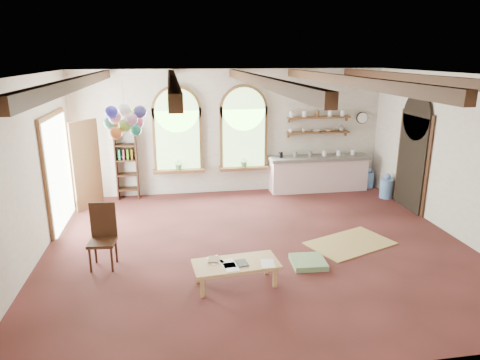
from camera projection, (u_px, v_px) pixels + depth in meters
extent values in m
plane|color=#5D2626|center=(258.00, 245.00, 8.24)|extent=(8.00, 8.00, 0.00)
cube|color=brown|center=(178.00, 140.00, 10.88)|extent=(1.24, 0.08, 1.64)
cylinder|color=brown|center=(177.00, 110.00, 10.66)|extent=(1.24, 0.08, 1.24)
cube|color=#94CA79|center=(178.00, 140.00, 10.84)|extent=(1.10, 0.04, 1.50)
cube|color=brown|center=(179.00, 171.00, 11.01)|extent=(1.30, 0.28, 0.08)
cube|color=brown|center=(244.00, 138.00, 11.14)|extent=(1.24, 0.08, 1.64)
cylinder|color=brown|center=(244.00, 109.00, 10.93)|extent=(1.24, 0.08, 1.24)
cube|color=#94CA79|center=(244.00, 138.00, 11.10)|extent=(1.10, 0.04, 1.50)
cube|color=brown|center=(244.00, 168.00, 11.27)|extent=(1.30, 0.28, 0.08)
cube|color=brown|center=(58.00, 172.00, 9.02)|extent=(0.10, 1.90, 2.50)
cube|color=black|center=(412.00, 163.00, 9.96)|extent=(0.10, 1.30, 2.40)
cube|color=beige|center=(318.00, 175.00, 11.50)|extent=(2.60, 0.55, 0.86)
cube|color=gray|center=(319.00, 158.00, 11.37)|extent=(2.68, 0.62, 0.08)
cube|color=brown|center=(318.00, 132.00, 11.36)|extent=(1.70, 0.24, 0.04)
cube|color=brown|center=(319.00, 117.00, 11.25)|extent=(1.70, 0.24, 0.04)
cylinder|color=black|center=(362.00, 118.00, 11.52)|extent=(0.32, 0.04, 0.32)
cube|color=#3B1C13|center=(116.00, 164.00, 10.68)|extent=(0.03, 0.32, 1.80)
cube|color=#3B1C13|center=(137.00, 164.00, 10.76)|extent=(0.03, 0.32, 1.80)
cube|color=tan|center=(236.00, 264.00, 6.74)|extent=(1.40, 0.74, 0.05)
cube|color=tan|center=(202.00, 287.00, 6.45)|extent=(0.06, 0.06, 0.34)
cube|color=tan|center=(275.00, 277.00, 6.73)|extent=(0.06, 0.06, 0.34)
cube|color=tan|center=(198.00, 273.00, 6.86)|extent=(0.06, 0.06, 0.34)
cube|color=tan|center=(266.00, 264.00, 7.14)|extent=(0.06, 0.06, 0.34)
cube|color=#3B1C13|center=(102.00, 242.00, 7.28)|extent=(0.48, 0.48, 0.05)
cube|color=#3B1C13|center=(103.00, 220.00, 7.38)|extent=(0.44, 0.08, 0.65)
cube|color=tan|center=(350.00, 243.00, 8.32)|extent=(1.84, 1.50, 0.02)
cube|color=gray|center=(308.00, 262.00, 7.47)|extent=(0.61, 0.61, 0.10)
cylinder|color=#5D8BC7|center=(368.00, 180.00, 11.78)|extent=(0.30, 0.30, 0.45)
sphere|color=#5D8BC7|center=(369.00, 170.00, 11.71)|extent=(0.16, 0.16, 0.16)
cylinder|color=#5D8BC7|center=(386.00, 188.00, 10.93)|extent=(0.33, 0.33, 0.50)
sphere|color=#5D8BC7|center=(388.00, 177.00, 10.85)|extent=(0.18, 0.18, 0.18)
cylinder|color=white|center=(123.00, 98.00, 7.85)|extent=(0.01, 0.01, 0.85)
sphere|color=teal|center=(135.00, 130.00, 8.06)|extent=(0.23, 0.23, 0.23)
sphere|color=#E04A71|center=(137.00, 123.00, 8.15)|extent=(0.23, 0.23, 0.23)
sphere|color=#A0FF35|center=(134.00, 115.00, 8.26)|extent=(0.23, 0.23, 0.23)
sphere|color=white|center=(124.00, 110.00, 8.08)|extent=(0.23, 0.23, 0.23)
sphere|color=orange|center=(119.00, 129.00, 8.20)|extent=(0.23, 0.23, 0.23)
sphere|color=teal|center=(110.00, 123.00, 8.08)|extent=(0.23, 0.23, 0.23)
sphere|color=#D46398|center=(115.00, 118.00, 7.92)|extent=(0.23, 0.23, 0.23)
sphere|color=#3431D3|center=(111.00, 112.00, 7.75)|extent=(0.23, 0.23, 0.23)
sphere|color=orange|center=(116.00, 133.00, 7.71)|extent=(0.23, 0.23, 0.23)
sphere|color=#98CD48|center=(125.00, 125.00, 7.82)|extent=(0.23, 0.23, 0.23)
sphere|color=#F0B0E9|center=(131.00, 119.00, 7.77)|extent=(0.23, 0.23, 0.23)
sphere|color=#44449E|center=(140.00, 112.00, 7.82)|extent=(0.23, 0.23, 0.23)
imported|color=olive|center=(208.00, 259.00, 6.82)|extent=(0.21, 0.27, 0.02)
cube|color=black|center=(242.00, 263.00, 6.71)|extent=(0.20, 0.26, 0.01)
imported|color=#598C4C|center=(179.00, 164.00, 10.93)|extent=(0.27, 0.23, 0.30)
imported|color=#598C4C|center=(244.00, 161.00, 11.19)|extent=(0.27, 0.23, 0.30)
imported|color=white|center=(291.00, 131.00, 11.22)|extent=(0.12, 0.10, 0.10)
imported|color=beige|center=(304.00, 130.00, 11.28)|extent=(0.10, 0.10, 0.09)
imported|color=beige|center=(316.00, 131.00, 11.34)|extent=(0.22, 0.22, 0.05)
imported|color=#8C664C|center=(329.00, 130.00, 11.39)|extent=(0.20, 0.20, 0.06)
imported|color=slate|center=(342.00, 127.00, 11.43)|extent=(0.18, 0.18, 0.19)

